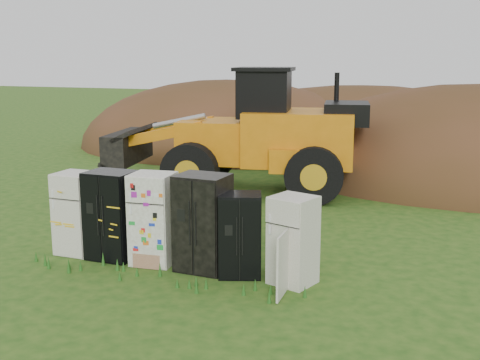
% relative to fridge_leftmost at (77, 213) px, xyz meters
% --- Properties ---
extents(ground, '(120.00, 120.00, 0.00)m').
position_rel_fridge_leftmost_xyz_m(ground, '(2.51, 0.00, -0.88)').
color(ground, '#204B14').
rests_on(ground, ground).
extents(fridge_leftmost, '(0.78, 0.75, 1.76)m').
position_rel_fridge_leftmost_xyz_m(fridge_leftmost, '(0.00, 0.00, 0.00)').
color(fridge_leftmost, white).
rests_on(fridge_leftmost, ground).
extents(fridge_black_side, '(0.97, 0.76, 1.85)m').
position_rel_fridge_leftmost_xyz_m(fridge_black_side, '(0.89, -0.02, 0.04)').
color(fridge_black_side, black).
rests_on(fridge_black_side, ground).
extents(fridge_sticker, '(0.91, 0.86, 1.87)m').
position_rel_fridge_leftmost_xyz_m(fridge_sticker, '(1.86, 0.02, 0.05)').
color(fridge_sticker, white).
rests_on(fridge_sticker, ground).
extents(fridge_dark_mid, '(1.01, 0.83, 1.92)m').
position_rel_fridge_leftmost_xyz_m(fridge_dark_mid, '(2.96, 0.03, 0.08)').
color(fridge_dark_mid, black).
rests_on(fridge_dark_mid, ground).
extents(fridge_black_right, '(1.00, 0.92, 1.62)m').
position_rel_fridge_leftmost_xyz_m(fridge_black_right, '(3.76, -0.01, -0.07)').
color(fridge_black_right, black).
rests_on(fridge_black_right, ground).
extents(fridge_open_door, '(0.93, 0.89, 1.67)m').
position_rel_fridge_leftmost_xyz_m(fridge_open_door, '(4.83, -0.04, -0.05)').
color(fridge_open_door, white).
rests_on(fridge_open_door, ground).
extents(wheel_loader, '(8.46, 4.78, 3.86)m').
position_rel_fridge_leftmost_xyz_m(wheel_loader, '(0.84, 6.86, 1.05)').
color(wheel_loader, orange).
rests_on(wheel_loader, ground).
extents(dirt_mound_right, '(13.57, 9.95, 6.55)m').
position_rel_fridge_leftmost_xyz_m(dirt_mound_right, '(7.84, 11.68, -0.88)').
color(dirt_mound_right, '#412D15').
rests_on(dirt_mound_right, ground).
extents(dirt_mound_left, '(14.38, 10.79, 6.31)m').
position_rel_fridge_leftmost_xyz_m(dirt_mound_left, '(-2.90, 15.35, -0.88)').
color(dirt_mound_left, '#412D15').
rests_on(dirt_mound_left, ground).
extents(dirt_mound_back, '(17.23, 11.49, 5.75)m').
position_rel_fridge_leftmost_xyz_m(dirt_mound_back, '(2.89, 18.15, -0.88)').
color(dirt_mound_back, '#412D15').
rests_on(dirt_mound_back, ground).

